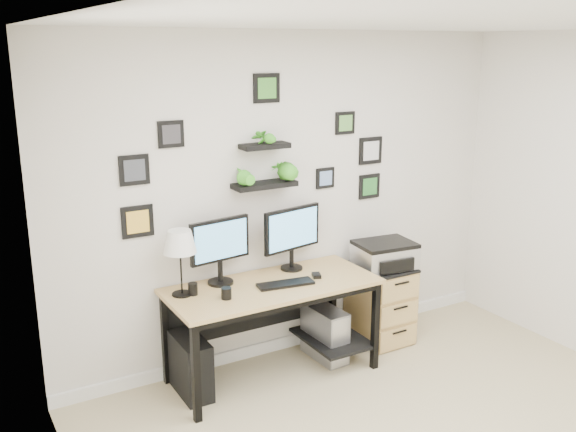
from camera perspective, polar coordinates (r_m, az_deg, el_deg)
room at (r=5.56m, az=0.45°, el=-10.97°), size 4.00×4.00×4.00m
desk at (r=4.92m, az=-1.22°, el=-7.23°), size 1.60×0.70×0.75m
monitor_left at (r=4.76m, az=-6.06°, el=-2.70°), size 0.49×0.22×0.50m
monitor_right at (r=5.04m, az=0.37°, el=-1.53°), size 0.54×0.21×0.51m
keyboard at (r=4.80m, az=-0.22°, el=-6.05°), size 0.44×0.20×0.02m
mouse at (r=4.97m, az=2.54°, el=-5.30°), size 0.09×0.11×0.03m
table_lamp at (r=4.56m, az=-9.59°, el=-2.41°), size 0.24×0.24×0.48m
mug at (r=4.56m, az=-5.50°, el=-6.85°), size 0.07×0.07×0.08m
pen_cup at (r=4.66m, az=-8.46°, el=-6.44°), size 0.07×0.07×0.09m
pc_tower_black at (r=4.85m, az=-8.65°, el=-13.03°), size 0.20×0.44×0.44m
pc_tower_grey at (r=5.30m, az=3.31°, el=-10.36°), size 0.21×0.45×0.43m
file_cabinet at (r=5.63m, az=8.23°, el=-7.64°), size 0.43×0.53×0.67m
printer at (r=5.46m, az=8.61°, el=-3.41°), size 0.51×0.43×0.21m
wall_decor at (r=4.89m, az=-1.91°, el=5.04°), size 2.27×0.18×1.12m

